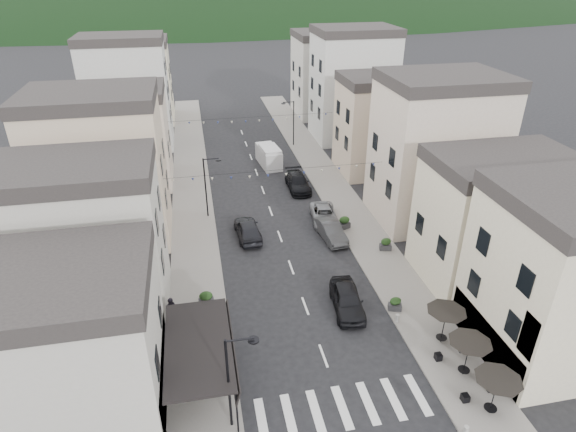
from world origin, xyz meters
The scene contains 28 objects.
sidewalk_left centered at (-7.50, 32.00, 0.06)m, with size 4.00×76.00×0.12m, color slate.
sidewalk_right centered at (7.50, 32.00, 0.06)m, with size 4.00×76.00×0.12m, color slate.
hill_backdrop centered at (0.00, 300.00, 0.00)m, with size 640.00×360.00×70.00m, color black.
boutique_building centered at (-15.50, 5.00, 4.00)m, with size 12.00×8.00×8.00m, color #B0ACA2.
bistro_building centered at (14.50, 4.00, 5.00)m, with size 10.00×8.00×10.00m, color beige.
boutique_awning centered at (-7.25, 5.00, 3.11)m, with size 3.77×7.50×3.28m.
buildings_row_left centered at (-14.50, 37.75, 6.12)m, with size 10.20×54.16×14.00m.
buildings_row_right centered at (14.50, 36.59, 6.32)m, with size 10.20×54.16×14.50m.
cafe_terrace centered at (7.70, 2.80, 2.36)m, with size 2.50×8.10×2.53m.
streetlamp_left_near centered at (-5.82, 2.00, 3.70)m, with size 1.70×0.56×6.00m.
streetlamp_left_far centered at (-5.82, 26.00, 3.70)m, with size 1.70×0.56×6.00m.
streetlamp_right_far centered at (5.82, 44.00, 3.70)m, with size 1.70×0.56×6.00m.
bollards centered at (0.00, 5.50, 0.42)m, with size 11.66×10.26×0.60m.
bunting_near centered at (0.00, 22.00, 5.65)m, with size 19.00×0.28×0.62m.
bunting_far centered at (0.00, 38.00, 5.65)m, with size 19.00×0.28×0.62m.
parked_car_a centered at (2.80, 10.10, 0.84)m, with size 1.99×4.95×1.69m, color black.
parked_car_b centered at (4.36, 19.77, 0.77)m, with size 1.63×4.67×1.54m, color #333335.
parked_car_c centered at (4.60, 22.98, 0.69)m, with size 2.28×4.95×1.38m, color gray.
parked_car_d centered at (3.74, 30.57, 0.79)m, with size 2.20×5.41×1.57m, color black.
parked_car_e centered at (-2.80, 21.38, 0.84)m, with size 1.99×4.94×1.68m, color black.
delivery_van centered at (1.81, 37.89, 1.20)m, with size 2.58×5.30×2.45m.
pedestrian_a centered at (-6.87, 9.67, 1.01)m, with size 0.65×0.42×1.78m, color black.
pedestrian_b centered at (-9.20, 11.10, 1.04)m, with size 0.89×0.70×1.84m, color black.
planter_la centered at (-6.00, 5.58, 0.60)m, with size 0.96×0.66×0.99m.
planter_lb centered at (-6.90, 12.27, 0.71)m, with size 1.10×0.64×1.21m.
planter_ra centered at (6.04, 9.24, 0.62)m, with size 1.03×0.76×1.03m.
planter_rb centered at (8.34, 16.87, 0.66)m, with size 1.08×0.75×1.10m.
planter_rc centered at (6.00, 21.09, 0.71)m, with size 1.23×0.97×1.21m.
Camera 1 is at (-6.57, -15.52, 21.86)m, focal length 30.00 mm.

